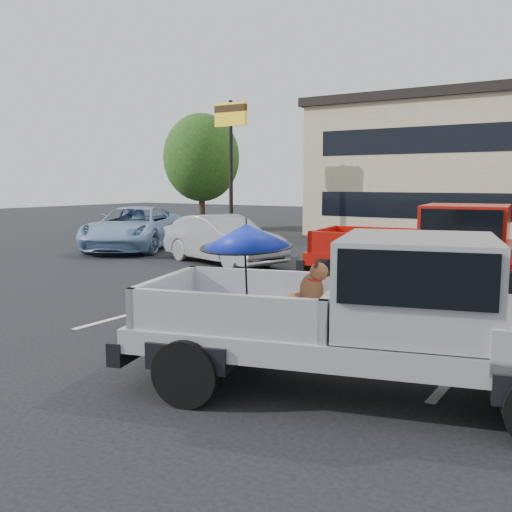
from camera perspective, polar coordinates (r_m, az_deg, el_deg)
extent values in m
plane|color=black|center=(8.56, -1.99, -9.41)|extent=(90.00, 90.00, 0.00)
cube|color=silver|center=(11.88, -8.40, -4.68)|extent=(0.12, 5.00, 0.01)
cube|color=silver|center=(9.22, 21.31, -8.66)|extent=(0.12, 5.00, 0.01)
cylinder|color=black|center=(25.40, -2.53, 8.58)|extent=(0.18, 0.18, 6.00)
cube|color=yellow|center=(25.56, -2.56, 13.96)|extent=(1.60, 0.18, 1.00)
cube|color=#381E0C|center=(25.59, -2.56, 14.52)|extent=(1.60, 0.22, 0.30)
cylinder|color=#332114|center=(30.22, -5.42, 4.97)|extent=(0.32, 0.32, 2.42)
ellipsoid|color=#1D4012|center=(30.22, -5.48, 9.77)|extent=(3.96, 3.96, 4.55)
cylinder|color=black|center=(6.49, -6.87, -11.46)|extent=(0.81, 0.48, 0.76)
cylinder|color=black|center=(8.13, -1.56, -7.52)|extent=(0.81, 0.48, 0.76)
cube|color=#B8BABF|center=(6.80, 10.94, -8.11)|extent=(5.71, 3.31, 0.28)
cube|color=black|center=(7.63, -10.29, -7.72)|extent=(0.70, 1.94, 0.28)
cube|color=#B8BABF|center=(6.62, 15.83, -2.65)|extent=(2.09, 2.22, 1.05)
cube|color=black|center=(6.59, 15.89, -0.94)|extent=(1.97, 2.27, 0.55)
cube|color=black|center=(7.08, -0.88, -6.86)|extent=(2.71, 2.39, 0.10)
cube|color=#B8BABF|center=(7.83, 1.09, -3.23)|extent=(2.24, 0.72, 0.50)
cube|color=#B8BABF|center=(6.21, -3.38, -6.05)|extent=(2.24, 0.72, 0.50)
cube|color=#B8BABF|center=(7.42, -9.01, -3.91)|extent=(0.59, 1.80, 0.50)
cube|color=#B8BABF|center=(6.76, 8.05, -5.00)|extent=(0.59, 1.80, 0.50)
ellipsoid|color=brown|center=(7.17, 4.23, -4.96)|extent=(0.57, 0.51, 0.32)
cylinder|color=brown|center=(7.05, 6.14, -5.53)|extent=(0.07, 0.07, 0.24)
cylinder|color=brown|center=(7.21, 6.38, -5.26)|extent=(0.07, 0.07, 0.24)
ellipsoid|color=brown|center=(7.10, 5.58, -3.47)|extent=(0.37, 0.34, 0.43)
cylinder|color=red|center=(7.07, 5.75, -2.36)|extent=(0.21, 0.21, 0.04)
sphere|color=brown|center=(7.04, 6.32, -1.59)|extent=(0.23, 0.23, 0.23)
cone|color=black|center=(7.02, 7.36, -1.79)|extent=(0.18, 0.15, 0.11)
cone|color=black|center=(6.97, 6.08, -0.68)|extent=(0.08, 0.08, 0.12)
cone|color=black|center=(7.08, 6.26, -0.55)|extent=(0.08, 0.08, 0.12)
cylinder|color=brown|center=(7.24, 2.82, -5.65)|extent=(0.28, 0.05, 0.10)
cylinder|color=black|center=(6.77, -0.97, -2.54)|extent=(0.02, 0.10, 1.05)
cone|color=#1528BA|center=(6.69, -0.98, 2.06)|extent=(1.10, 1.12, 0.36)
cylinder|color=black|center=(6.68, -0.99, 3.43)|extent=(0.02, 0.02, 0.10)
cylinder|color=black|center=(6.71, -0.98, 0.95)|extent=(1.10, 1.10, 0.09)
cylinder|color=black|center=(13.02, 8.39, -1.84)|extent=(0.83, 0.39, 0.80)
cylinder|color=black|center=(14.87, 10.63, -0.74)|extent=(0.83, 0.39, 0.80)
cube|color=#B11009|center=(13.49, 17.61, -0.47)|extent=(5.90, 2.72, 0.30)
cube|color=black|center=(14.21, 5.92, -0.51)|extent=(0.44, 2.08, 0.30)
cube|color=#B11009|center=(13.35, 20.19, 2.44)|extent=(1.97, 2.14, 1.11)
cube|color=black|center=(13.34, 20.23, 3.35)|extent=(1.82, 2.23, 0.58)
cube|color=black|center=(13.78, 11.31, 0.16)|extent=(2.65, 2.23, 0.11)
cube|color=#B11009|center=(14.63, 12.24, 1.80)|extent=(2.42, 0.40, 0.53)
cube|color=#B11009|center=(12.86, 10.32, 1.09)|extent=(2.42, 0.40, 0.53)
cube|color=#B11009|center=(14.07, 6.76, 1.70)|extent=(0.34, 1.94, 0.53)
cube|color=#B11009|center=(13.50, 16.12, 1.22)|extent=(0.34, 1.94, 0.53)
imported|color=#A2A5A9|center=(17.40, -3.36, 1.65)|extent=(4.72, 2.83, 1.47)
imported|color=#8AA9CE|center=(21.57, -12.03, 2.75)|extent=(4.78, 6.25, 1.58)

